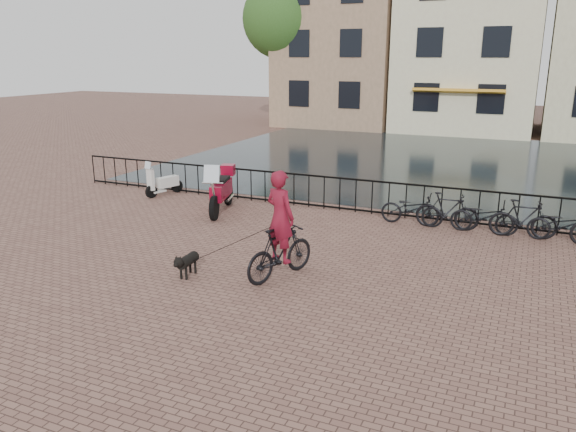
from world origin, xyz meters
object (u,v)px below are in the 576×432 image
at_px(motorcycle, 221,185).
at_px(scooter, 164,177).
at_px(cyclist, 280,231).
at_px(dog, 188,264).

height_order(motorcycle, scooter, motorcycle).
xyz_separation_m(cyclist, dog, (-1.83, -0.72, -0.74)).
xyz_separation_m(motorcycle, scooter, (-2.83, 1.05, -0.20)).
bearing_deg(motorcycle, scooter, 143.21).
relative_size(dog, scooter, 0.61).
bearing_deg(dog, cyclist, 18.40).
distance_m(cyclist, dog, 2.10).
xyz_separation_m(dog, motorcycle, (-1.92, 4.71, 0.54)).
bearing_deg(cyclist, motorcycle, -26.30).
bearing_deg(cyclist, dog, 41.94).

